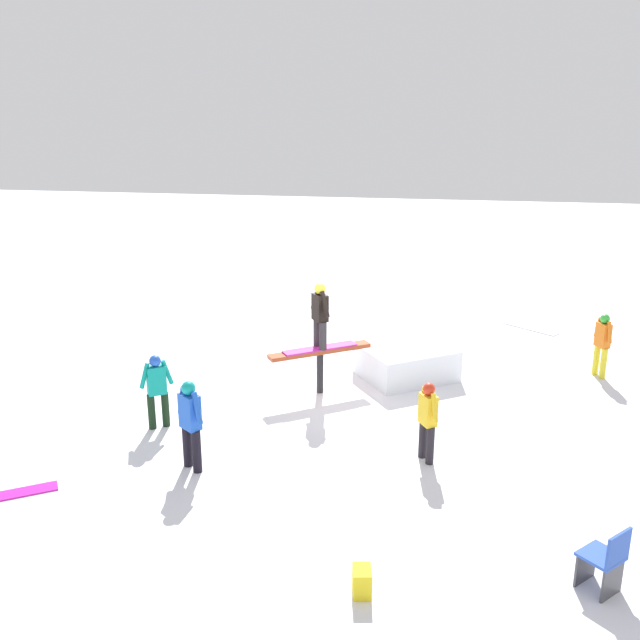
{
  "coord_description": "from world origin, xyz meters",
  "views": [
    {
      "loc": [
        -2.24,
        13.12,
        5.63
      ],
      "look_at": [
        0.0,
        0.0,
        1.52
      ],
      "focal_mm": 40.0,
      "sensor_mm": 36.0,
      "label": 1
    }
  ],
  "objects": [
    {
      "name": "folding_chair",
      "position": [
        -4.35,
        5.45,
        0.41
      ],
      "size": [
        0.62,
        0.62,
        0.88
      ],
      "rotation": [
        0.0,
        0.0,
        0.8
      ],
      "color": "#3F3F44",
      "rests_on": "ground"
    },
    {
      "name": "loose_snowboard_magenta",
      "position": [
        3.95,
        4.69,
        0.01
      ],
      "size": [
        1.39,
        1.04,
        0.02
      ],
      "primitive_type": "cube",
      "rotation": [
        0.0,
        0.0,
        0.58
      ],
      "color": "#C91CA2",
      "rests_on": "ground"
    },
    {
      "name": "bystander_yellow",
      "position": [
        -2.19,
        2.51,
        0.76
      ],
      "size": [
        0.37,
        0.54,
        1.36
      ],
      "rotation": [
        0.0,
        0.0,
        5.26
      ],
      "color": "black",
      "rests_on": "ground"
    },
    {
      "name": "rail_feature",
      "position": [
        0.0,
        0.0,
        0.77
      ],
      "size": [
        1.92,
        1.43,
        0.92
      ],
      "rotation": [
        0.0,
        0.0,
        0.6
      ],
      "color": "black",
      "rests_on": "ground"
    },
    {
      "name": "loose_snowboard_white",
      "position": [
        -4.65,
        -5.02,
        0.01
      ],
      "size": [
        1.34,
        1.12,
        0.02
      ],
      "primitive_type": "cube",
      "rotation": [
        0.0,
        0.0,
        5.63
      ],
      "color": "white",
      "rests_on": "ground"
    },
    {
      "name": "bystander_blue",
      "position": [
        1.48,
        3.42,
        0.84
      ],
      "size": [
        0.57,
        0.47,
        1.5
      ],
      "rotation": [
        0.0,
        0.0,
        5.63
      ],
      "color": "black",
      "rests_on": "ground"
    },
    {
      "name": "ground_plane",
      "position": [
        0.0,
        0.0,
        0.0
      ],
      "size": [
        60.0,
        60.0,
        0.0
      ],
      "primitive_type": "plane",
      "color": "white"
    },
    {
      "name": "bystander_orange",
      "position": [
        -5.71,
        -1.86,
        0.78
      ],
      "size": [
        0.31,
        0.54,
        1.38
      ],
      "rotation": [
        0.0,
        0.0,
        2.01
      ],
      "color": "gold",
      "rests_on": "ground"
    },
    {
      "name": "main_rider_on_rail",
      "position": [
        0.0,
        0.0,
        1.58
      ],
      "size": [
        1.42,
        1.11,
        1.34
      ],
      "rotation": [
        0.0,
        0.0,
        0.61
      ],
      "color": "#C02493",
      "rests_on": "rail_feature"
    },
    {
      "name": "snow_kicker_ramp",
      "position": [
        -1.66,
        -1.13,
        0.33
      ],
      "size": [
        2.33,
        2.25,
        0.67
      ],
      "primitive_type": "cube",
      "rotation": [
        0.0,
        0.0,
        0.6
      ],
      "color": "white",
      "rests_on": "ground"
    },
    {
      "name": "bystander_teal",
      "position": [
        2.58,
        2.07,
        0.77
      ],
      "size": [
        0.55,
        0.41,
        1.37
      ],
      "rotation": [
        0.0,
        0.0,
        0.61
      ],
      "color": "black",
      "rests_on": "ground"
    },
    {
      "name": "backpack_on_snow",
      "position": [
        -1.53,
        5.98,
        0.17
      ],
      "size": [
        0.27,
        0.33,
        0.34
      ],
      "primitive_type": "cube",
      "rotation": [
        0.0,
        0.0,
        1.75
      ],
      "color": "yellow",
      "rests_on": "ground"
    }
  ]
}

